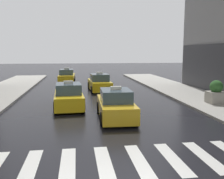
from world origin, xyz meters
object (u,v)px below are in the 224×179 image
(taxi_lead, at_px, (116,105))
(taxi_fourth, at_px, (67,77))
(planter_mid_block, at_px, (216,93))
(taxi_third, at_px, (99,83))
(taxi_second, at_px, (69,97))

(taxi_lead, height_order, taxi_fourth, same)
(taxi_lead, bearing_deg, planter_mid_block, 18.14)
(taxi_lead, distance_m, planter_mid_block, 7.83)
(taxi_third, distance_m, taxi_fourth, 7.87)
(taxi_second, xyz_separation_m, taxi_fourth, (-0.63, 14.22, 0.00))
(taxi_third, relative_size, taxi_fourth, 1.01)
(taxi_second, distance_m, planter_mid_block, 10.15)
(taxi_lead, relative_size, planter_mid_block, 2.86)
(taxi_third, height_order, taxi_fourth, same)
(taxi_lead, distance_m, taxi_third, 10.22)
(taxi_second, relative_size, taxi_third, 1.00)
(taxi_lead, relative_size, taxi_third, 0.99)
(taxi_third, bearing_deg, taxi_lead, -90.11)
(taxi_third, bearing_deg, taxi_fourth, 115.03)
(taxi_lead, xyz_separation_m, taxi_fourth, (-3.31, 17.35, 0.00))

